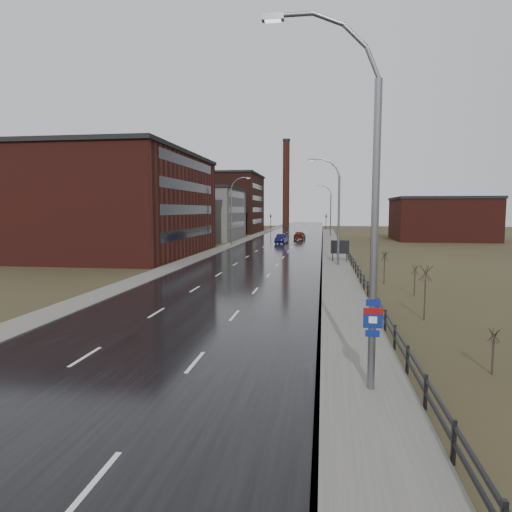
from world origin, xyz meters
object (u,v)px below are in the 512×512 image
(billboard, at_px, (340,248))
(car_far, at_px, (300,236))
(streetlight_main, at_px, (365,208))
(car_near, at_px, (282,239))

(billboard, distance_m, car_far, 40.53)
(streetlight_main, xyz_separation_m, car_far, (-5.94, 77.41, -5.24))
(streetlight_main, relative_size, car_near, 2.44)
(car_near, distance_m, car_far, 11.97)
(car_near, height_order, car_far, car_far)
(car_near, bearing_deg, billboard, -66.61)
(streetlight_main, height_order, billboard, streetlight_main)
(car_far, bearing_deg, billboard, 105.47)
(billboard, bearing_deg, car_near, 107.89)
(streetlight_main, relative_size, billboard, 4.74)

